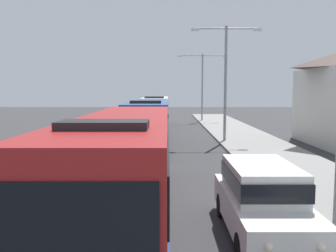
{
  "coord_description": "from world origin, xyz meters",
  "views": [
    {
      "loc": [
        -0.04,
        1.66,
        3.81
      ],
      "look_at": [
        -0.0,
        19.46,
        1.98
      ],
      "focal_mm": 37.67,
      "sensor_mm": 36.0,
      "label": 1
    }
  ],
  "objects_px": {
    "bus_lead": "(125,161)",
    "bus_middle": "(155,111)",
    "white_suv": "(261,197)",
    "streetlamp_mid": "(225,72)",
    "streetlamp_far": "(202,80)",
    "bus_second_in_line": "(148,122)"
  },
  "relations": [
    {
      "from": "white_suv",
      "to": "streetlamp_far",
      "type": "height_order",
      "value": "streetlamp_far"
    },
    {
      "from": "bus_second_in_line",
      "to": "bus_lead",
      "type": "bearing_deg",
      "value": -90.0
    },
    {
      "from": "bus_middle",
      "to": "streetlamp_far",
      "type": "distance_m",
      "value": 9.33
    },
    {
      "from": "bus_middle",
      "to": "streetlamp_mid",
      "type": "relative_size",
      "value": 1.38
    },
    {
      "from": "bus_middle",
      "to": "bus_lead",
      "type": "bearing_deg",
      "value": -90.0
    },
    {
      "from": "streetlamp_far",
      "to": "white_suv",
      "type": "bearing_deg",
      "value": -92.88
    },
    {
      "from": "bus_lead",
      "to": "bus_second_in_line",
      "type": "distance_m",
      "value": 13.07
    },
    {
      "from": "bus_lead",
      "to": "bus_middle",
      "type": "relative_size",
      "value": 1.02
    },
    {
      "from": "bus_second_in_line",
      "to": "streetlamp_far",
      "type": "height_order",
      "value": "streetlamp_far"
    },
    {
      "from": "white_suv",
      "to": "streetlamp_far",
      "type": "bearing_deg",
      "value": 87.12
    },
    {
      "from": "bus_lead",
      "to": "streetlamp_far",
      "type": "bearing_deg",
      "value": 80.53
    },
    {
      "from": "white_suv",
      "to": "streetlamp_mid",
      "type": "distance_m",
      "value": 17.16
    },
    {
      "from": "white_suv",
      "to": "streetlamp_mid",
      "type": "bearing_deg",
      "value": 84.15
    },
    {
      "from": "bus_middle",
      "to": "streetlamp_far",
      "type": "xyz_separation_m",
      "value": [
        5.4,
        6.83,
        3.36
      ]
    },
    {
      "from": "bus_lead",
      "to": "white_suv",
      "type": "xyz_separation_m",
      "value": [
        3.7,
        -1.4,
        -0.66
      ]
    },
    {
      "from": "bus_second_in_line",
      "to": "white_suv",
      "type": "relative_size",
      "value": 2.33
    },
    {
      "from": "bus_lead",
      "to": "bus_second_in_line",
      "type": "xyz_separation_m",
      "value": [
        -0.0,
        13.07,
        -0.0
      ]
    },
    {
      "from": "bus_second_in_line",
      "to": "bus_middle",
      "type": "bearing_deg",
      "value": 90.0
    },
    {
      "from": "bus_lead",
      "to": "streetlamp_far",
      "type": "height_order",
      "value": "streetlamp_far"
    },
    {
      "from": "bus_second_in_line",
      "to": "white_suv",
      "type": "distance_m",
      "value": 14.95
    },
    {
      "from": "bus_second_in_line",
      "to": "bus_middle",
      "type": "relative_size",
      "value": 0.99
    },
    {
      "from": "bus_lead",
      "to": "streetlamp_mid",
      "type": "distance_m",
      "value": 16.48
    }
  ]
}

